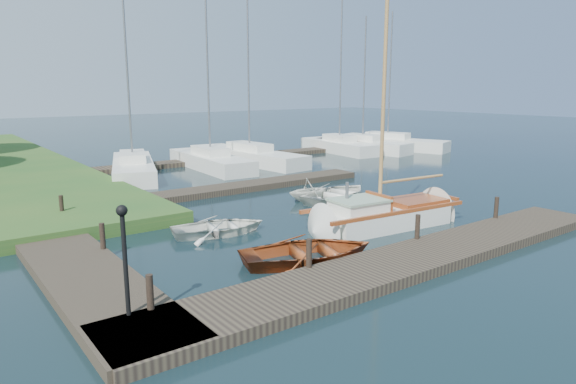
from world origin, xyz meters
TOP-DOWN VIEW (x-y plane):
  - ground at (0.00, 0.00)m, footprint 160.00×160.00m
  - near_dock at (0.00, -6.00)m, footprint 18.00×2.20m
  - left_dock at (-8.00, 2.00)m, footprint 2.20×18.00m
  - far_dock at (2.00, 6.50)m, footprint 14.00×1.60m
  - pontoon at (10.00, 16.00)m, footprint 30.00×1.60m
  - mooring_post_0 at (-7.50, -5.00)m, footprint 0.16×0.16m
  - mooring_post_1 at (-3.00, -5.00)m, footprint 0.16×0.16m
  - mooring_post_2 at (1.50, -5.00)m, footprint 0.16×0.16m
  - mooring_post_3 at (6.00, -5.00)m, footprint 0.16×0.16m
  - mooring_post_4 at (-7.00, 0.00)m, footprint 0.16×0.16m
  - mooring_post_5 at (-7.00, 5.00)m, footprint 0.16×0.16m
  - lamp_post at (-8.00, -5.00)m, footprint 0.24×0.24m
  - sailboat at (2.69, -2.58)m, footprint 7.30×2.62m
  - dinghy at (-2.19, -3.99)m, footprint 4.76×3.99m
  - tender_a at (-2.89, 0.22)m, footprint 3.77×3.06m
  - tender_c at (4.17, 1.84)m, footprint 4.56×3.69m
  - tender_d at (3.15, 2.58)m, footprint 2.31×2.04m
  - marina_boat_0 at (-1.01, 13.82)m, footprint 4.96×9.14m
  - marina_boat_2 at (3.92, 13.56)m, footprint 2.76×8.77m
  - marina_boat_3 at (7.16, 14.03)m, footprint 3.15×10.01m
  - marina_boat_5 at (16.05, 14.81)m, footprint 2.92×8.00m
  - marina_boat_6 at (17.83, 14.01)m, footprint 3.70×8.27m
  - marina_boat_7 at (20.75, 14.03)m, footprint 5.41×10.11m

SIDE VIEW (x-z plane):
  - ground at x=0.00m, z-range 0.00..0.00m
  - near_dock at x=0.00m, z-range 0.00..0.30m
  - left_dock at x=-8.00m, z-range 0.00..0.30m
  - far_dock at x=2.00m, z-range 0.00..0.30m
  - pontoon at x=10.00m, z-range 0.00..0.30m
  - tender_a at x=-2.89m, z-range 0.00..0.69m
  - sailboat at x=2.69m, z-range -4.57..5.26m
  - tender_c at x=4.17m, z-range 0.00..0.83m
  - dinghy at x=-2.19m, z-range 0.00..0.85m
  - marina_boat_7 at x=20.75m, z-range -4.93..6.06m
  - marina_boat_6 at x=17.83m, z-range -4.64..5.77m
  - marina_boat_0 at x=-1.01m, z-range -4.99..6.12m
  - marina_boat_2 at x=3.92m, z-range -4.96..6.09m
  - tender_d at x=3.15m, z-range 0.00..1.14m
  - marina_boat_3 at x=7.16m, z-range -5.65..6.80m
  - marina_boat_5 at x=16.05m, z-range -5.55..6.71m
  - mooring_post_0 at x=-7.50m, z-range 0.30..1.10m
  - mooring_post_1 at x=-3.00m, z-range 0.30..1.10m
  - mooring_post_2 at x=1.50m, z-range 0.30..1.10m
  - mooring_post_3 at x=6.00m, z-range 0.30..1.10m
  - mooring_post_4 at x=-7.00m, z-range 0.30..1.10m
  - mooring_post_5 at x=-7.00m, z-range 0.30..1.10m
  - lamp_post at x=-8.00m, z-range 0.65..3.09m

